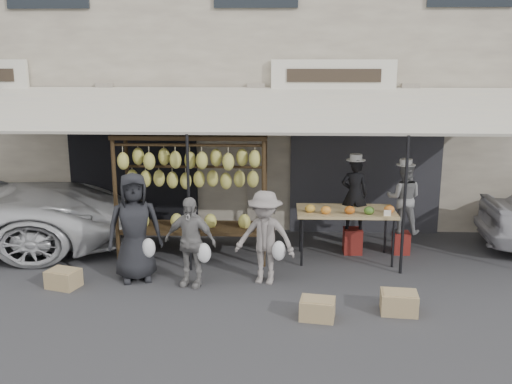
{
  "coord_description": "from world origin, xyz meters",
  "views": [
    {
      "loc": [
        0.49,
        -7.83,
        3.49
      ],
      "look_at": [
        0.09,
        1.4,
        1.3
      ],
      "focal_mm": 40.0,
      "sensor_mm": 36.0,
      "label": 1
    }
  ],
  "objects_px": {
    "customer_mid": "(190,242)",
    "crate_far": "(64,279)",
    "produce_table": "(346,212)",
    "crate_near_a": "(317,309)",
    "banana_rack": "(192,172)",
    "vendor_right": "(404,198)",
    "customer_left": "(135,227)",
    "crate_near_b": "(399,303)",
    "vendor_left": "(354,194)",
    "customer_right": "(265,238)"
  },
  "relations": [
    {
      "from": "customer_mid",
      "to": "crate_far",
      "type": "distance_m",
      "value": 2.06
    },
    {
      "from": "crate_near_a",
      "to": "customer_mid",
      "type": "bearing_deg",
      "value": 150.01
    },
    {
      "from": "crate_near_a",
      "to": "banana_rack",
      "type": "bearing_deg",
      "value": 131.55
    },
    {
      "from": "vendor_right",
      "to": "crate_near_b",
      "type": "distance_m",
      "value": 2.73
    },
    {
      "from": "banana_rack",
      "to": "vendor_right",
      "type": "relative_size",
      "value": 2.05
    },
    {
      "from": "customer_mid",
      "to": "crate_near_a",
      "type": "distance_m",
      "value": 2.28
    },
    {
      "from": "customer_left",
      "to": "crate_near_b",
      "type": "distance_m",
      "value": 4.17
    },
    {
      "from": "customer_right",
      "to": "customer_mid",
      "type": "bearing_deg",
      "value": -158.32
    },
    {
      "from": "banana_rack",
      "to": "vendor_left",
      "type": "distance_m",
      "value": 2.92
    },
    {
      "from": "produce_table",
      "to": "crate_near_b",
      "type": "relative_size",
      "value": 3.4
    },
    {
      "from": "banana_rack",
      "to": "customer_mid",
      "type": "xyz_separation_m",
      "value": [
        0.14,
        -1.21,
        -0.87
      ]
    },
    {
      "from": "customer_mid",
      "to": "crate_near_b",
      "type": "bearing_deg",
      "value": -2.46
    },
    {
      "from": "vendor_right",
      "to": "customer_mid",
      "type": "relative_size",
      "value": 0.89
    },
    {
      "from": "vendor_left",
      "to": "vendor_right",
      "type": "xyz_separation_m",
      "value": [
        0.88,
        0.02,
        -0.07
      ]
    },
    {
      "from": "vendor_left",
      "to": "vendor_right",
      "type": "distance_m",
      "value": 0.89
    },
    {
      "from": "customer_left",
      "to": "produce_table",
      "type": "bearing_deg",
      "value": -0.56
    },
    {
      "from": "customer_left",
      "to": "crate_near_a",
      "type": "relative_size",
      "value": 3.75
    },
    {
      "from": "produce_table",
      "to": "crate_near_b",
      "type": "bearing_deg",
      "value": -76.23
    },
    {
      "from": "customer_left",
      "to": "customer_right",
      "type": "distance_m",
      "value": 2.07
    },
    {
      "from": "customer_left",
      "to": "crate_far",
      "type": "xyz_separation_m",
      "value": [
        -1.06,
        -0.38,
        -0.73
      ]
    },
    {
      "from": "banana_rack",
      "to": "crate_far",
      "type": "relative_size",
      "value": 5.55
    },
    {
      "from": "customer_left",
      "to": "crate_far",
      "type": "relative_size",
      "value": 3.73
    },
    {
      "from": "vendor_right",
      "to": "customer_mid",
      "type": "height_order",
      "value": "vendor_right"
    },
    {
      "from": "produce_table",
      "to": "customer_mid",
      "type": "bearing_deg",
      "value": -153.67
    },
    {
      "from": "vendor_left",
      "to": "crate_far",
      "type": "xyz_separation_m",
      "value": [
        -4.68,
        -1.81,
        -0.97
      ]
    },
    {
      "from": "customer_mid",
      "to": "vendor_right",
      "type": "bearing_deg",
      "value": 38.08
    },
    {
      "from": "vendor_left",
      "to": "customer_right",
      "type": "height_order",
      "value": "vendor_left"
    },
    {
      "from": "banana_rack",
      "to": "customer_left",
      "type": "bearing_deg",
      "value": -127.48
    },
    {
      "from": "produce_table",
      "to": "customer_left",
      "type": "height_order",
      "value": "customer_left"
    },
    {
      "from": "crate_far",
      "to": "produce_table",
      "type": "bearing_deg",
      "value": 17.62
    },
    {
      "from": "crate_near_a",
      "to": "produce_table",
      "type": "bearing_deg",
      "value": 75.07
    },
    {
      "from": "customer_mid",
      "to": "vendor_left",
      "type": "bearing_deg",
      "value": 44.44
    },
    {
      "from": "customer_mid",
      "to": "crate_far",
      "type": "relative_size",
      "value": 3.04
    },
    {
      "from": "vendor_left",
      "to": "crate_near_a",
      "type": "distance_m",
      "value": 3.01
    },
    {
      "from": "produce_table",
      "to": "crate_near_b",
      "type": "distance_m",
      "value": 2.3
    },
    {
      "from": "banana_rack",
      "to": "vendor_right",
      "type": "bearing_deg",
      "value": 6.74
    },
    {
      "from": "vendor_left",
      "to": "customer_left",
      "type": "xyz_separation_m",
      "value": [
        -3.62,
        -1.43,
        -0.23
      ]
    },
    {
      "from": "banana_rack",
      "to": "customer_left",
      "type": "relative_size",
      "value": 1.49
    },
    {
      "from": "customer_mid",
      "to": "crate_far",
      "type": "bearing_deg",
      "value": -161.47
    },
    {
      "from": "customer_mid",
      "to": "customer_right",
      "type": "bearing_deg",
      "value": 20.98
    },
    {
      "from": "vendor_right",
      "to": "crate_far",
      "type": "relative_size",
      "value": 2.71
    },
    {
      "from": "customer_left",
      "to": "customer_right",
      "type": "relative_size",
      "value": 1.17
    },
    {
      "from": "crate_near_a",
      "to": "crate_far",
      "type": "distance_m",
      "value": 3.98
    },
    {
      "from": "vendor_left",
      "to": "customer_mid",
      "type": "height_order",
      "value": "vendor_left"
    },
    {
      "from": "vendor_right",
      "to": "customer_right",
      "type": "bearing_deg",
      "value": 45.54
    },
    {
      "from": "crate_far",
      "to": "crate_near_a",
      "type": "bearing_deg",
      "value": -13.44
    },
    {
      "from": "banana_rack",
      "to": "produce_table",
      "type": "bearing_deg",
      "value": 1.01
    },
    {
      "from": "customer_left",
      "to": "crate_far",
      "type": "distance_m",
      "value": 1.34
    },
    {
      "from": "vendor_left",
      "to": "customer_mid",
      "type": "relative_size",
      "value": 0.91
    },
    {
      "from": "customer_left",
      "to": "crate_near_a",
      "type": "distance_m",
      "value": 3.19
    }
  ]
}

